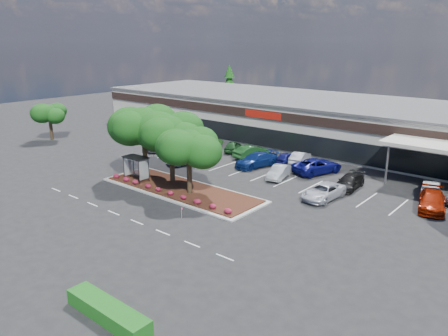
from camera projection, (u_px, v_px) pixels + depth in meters
The scene contains 29 objects.
ground at pixel (166, 206), 40.00m from camera, with size 160.00×160.00×0.00m, color black.
retail_store at pixel (336, 121), 64.03m from camera, with size 80.40×25.20×6.25m.
landscape_island at pixel (181, 190), 44.14m from camera, with size 18.00×6.00×0.26m.
lane_markings at pixel (235, 179), 47.76m from camera, with size 33.12×20.06×0.01m.
shrub_row at pixel (166, 191), 42.48m from camera, with size 17.00×0.80×0.50m, color maroon, non-canonical shape.
bus_shelter at pixel (137, 162), 46.13m from camera, with size 2.75×1.55×2.59m.
island_tree_west at pixel (144, 141), 47.04m from camera, with size 7.20×7.20×7.89m, color #133A0E, non-canonical shape.
island_tree_mid at pixel (172, 147), 45.48m from camera, with size 6.60×6.60×7.32m, color #133A0E, non-canonical shape.
island_tree_east at pixel (189, 160), 42.04m from camera, with size 5.80×5.80×6.50m, color #133A0E, non-canonical shape.
hedge_south_east at pixel (108, 312), 23.78m from camera, with size 6.00×1.30×0.90m, color #194910.
tree_west_far at pixel (50, 121), 66.00m from camera, with size 4.80×4.80×5.61m, color #133A0E, non-canonical shape.
conifer_north_west at pixel (229, 88), 90.89m from camera, with size 4.40×4.40×10.00m, color #133A0E.
person_waiting at pixel (130, 168), 47.80m from camera, with size 0.67×0.44×1.83m, color #594C47.
survey_stake at pixel (182, 211), 37.17m from camera, with size 0.07×0.14×0.98m.
car_0 at pixel (164, 144), 60.38m from camera, with size 2.84×6.17×1.71m, color slate.
car_1 at pixel (187, 158), 53.63m from camera, with size 2.04×5.01×1.45m, color silver.
car_2 at pixel (184, 157), 54.23m from camera, with size 1.50×4.31×1.42m, color silver.
car_4 at pixel (256, 160), 52.33m from camera, with size 2.33×5.73×1.66m, color navy.
car_5 at pixel (279, 172), 47.98m from camera, with size 1.50×4.31×1.42m, color #A1A6AC.
car_6 at pixel (323, 192), 41.75m from camera, with size 2.40×5.21×1.45m, color silver.
car_7 at pixel (349, 182), 44.63m from camera, with size 1.97×4.85×1.41m, color black.
car_8 at pixel (432, 201), 39.16m from camera, with size 2.19×5.40×1.57m, color maroon.
car_9 at pixel (206, 141), 62.41m from camera, with size 1.61×4.62×1.52m, color #23571D.
car_10 at pixel (233, 146), 59.49m from camera, with size 1.69×4.20×1.43m, color #1C4920.
car_11 at pixel (251, 152), 56.16m from camera, with size 1.76×5.04×1.66m, color #194A1D.
car_12 at pixel (300, 158), 53.71m from camera, with size 1.55×4.45×1.47m, color #A2A4AE.
car_13 at pixel (287, 158), 54.05m from camera, with size 1.56×3.88×1.32m, color navy.
car_14 at pixel (317, 166), 49.84m from camera, with size 2.82×6.11×1.70m, color #0D0F60.
car_16 at pixel (431, 187), 43.03m from camera, with size 1.46×4.18×1.38m, color beige.
Camera 1 is at (28.07, -25.24, 14.70)m, focal length 35.00 mm.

